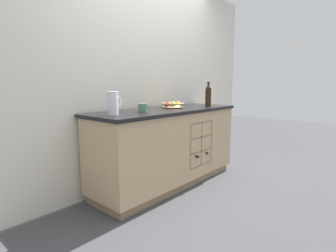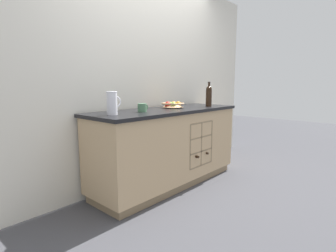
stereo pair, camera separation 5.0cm
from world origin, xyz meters
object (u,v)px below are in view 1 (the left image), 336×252
Objects in this scene: fruit_bowl at (173,105)px; ceramic_mug at (143,108)px; white_pitcher at (113,103)px; standing_wine_bottle at (208,95)px.

fruit_bowl is 2.20× the size of ceramic_mug.
white_pitcher reaches higher than fruit_bowl.
ceramic_mug is at bearing -0.56° from white_pitcher.
white_pitcher is at bearing 179.44° from ceramic_mug.
standing_wine_bottle is (1.41, -0.12, 0.03)m from white_pitcher.
fruit_bowl is at bearing 4.82° from white_pitcher.
standing_wine_bottle is at bearing -6.53° from ceramic_mug.
white_pitcher is 1.41m from standing_wine_bottle.
fruit_bowl is 0.94m from white_pitcher.
white_pitcher is 0.69× the size of standing_wine_bottle.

